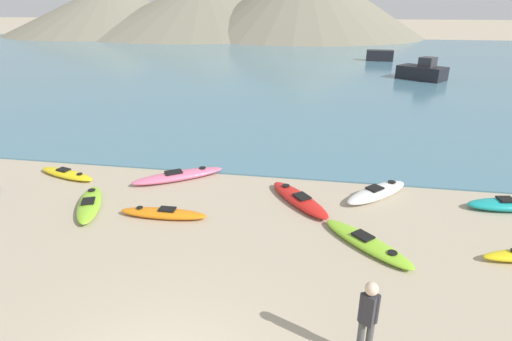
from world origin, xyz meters
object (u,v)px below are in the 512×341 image
Objects in this scene: kayak_on_sand_3 at (299,199)px; moored_boat_0 at (380,55)px; kayak_on_sand_1 at (367,243)px; kayak_on_sand_4 at (509,204)px; kayak_on_sand_2 at (178,176)px; person_near_foreground at (368,317)px; kayak_on_sand_5 at (164,213)px; moored_boat_1 at (422,72)px; kayak_on_sand_9 at (90,204)px; kayak_on_sand_6 at (377,192)px; kayak_on_sand_0 at (67,174)px.

kayak_on_sand_3 is 38.84m from moored_boat_0.
kayak_on_sand_4 is (4.70, 3.02, 0.05)m from kayak_on_sand_1.
kayak_on_sand_2 is 11.38m from kayak_on_sand_4.
kayak_on_sand_5 is at bearing 141.91° from person_near_foreground.
kayak_on_sand_3 reaches higher than kayak_on_sand_1.
moored_boat_0 is (10.73, 39.96, 0.51)m from kayak_on_sand_5.
kayak_on_sand_5 is at bearing -115.43° from moored_boat_1.
kayak_on_sand_9 is at bearing -167.04° from kayak_on_sand_3.
moored_boat_1 reaches higher than kayak_on_sand_3.
moored_boat_1 reaches higher than kayak_on_sand_5.
kayak_on_sand_4 is 4.12m from kayak_on_sand_6.
kayak_on_sand_1 is (11.00, -2.95, -0.01)m from kayak_on_sand_0.
moored_boat_0 is (13.32, 39.80, 0.50)m from kayak_on_sand_9.
moored_boat_0 reaches higher than kayak_on_sand_4.
kayak_on_sand_9 reaches higher than kayak_on_sand_5.
kayak_on_sand_3 is 4.43m from kayak_on_sand_5.
person_near_foreground is 32.63m from moored_boat_1.
kayak_on_sand_9 is at bearing -165.11° from kayak_on_sand_6.
kayak_on_sand_5 is (0.56, -2.87, -0.02)m from kayak_on_sand_2.
kayak_on_sand_6 is 1.48× the size of person_near_foreground.
kayak_on_sand_3 is 1.10× the size of kayak_on_sand_6.
moored_boat_1 reaches higher than kayak_on_sand_4.
person_near_foreground is (6.29, -7.36, 0.84)m from kayak_on_sand_2.
kayak_on_sand_2 is 38.78m from moored_boat_0.
kayak_on_sand_3 is at bearing 104.80° from person_near_foreground.
kayak_on_sand_0 is 0.99× the size of kayak_on_sand_4.
kayak_on_sand_0 is 40.72m from moored_boat_0.
kayak_on_sand_2 is at bearing 178.11° from kayak_on_sand_6.
kayak_on_sand_3 is (4.65, -1.17, -0.01)m from kayak_on_sand_2.
kayak_on_sand_4 is at bearing 0.26° from kayak_on_sand_0.
moored_boat_0 reaches higher than kayak_on_sand_5.
moored_boat_0 is (5.00, 44.45, -0.35)m from person_near_foreground.
person_near_foreground is (-0.38, -3.90, 0.88)m from kayak_on_sand_1.
kayak_on_sand_9 is 1.56× the size of person_near_foreground.
moored_boat_1 reaches higher than kayak_on_sand_0.
kayak_on_sand_0 is at bearing 165.00° from kayak_on_sand_1.
moored_boat_1 is at bearing 70.86° from kayak_on_sand_3.
moored_boat_1 is at bearing 76.15° from kayak_on_sand_1.
kayak_on_sand_3 is 6.45m from person_near_foreground.
kayak_on_sand_4 is 0.88× the size of moored_boat_0.
kayak_on_sand_4 is (15.70, 0.07, 0.04)m from kayak_on_sand_0.
kayak_on_sand_3 is 1.03× the size of kayak_on_sand_5.
kayak_on_sand_2 is at bearing 6.66° from kayak_on_sand_0.
person_near_foreground reaches higher than kayak_on_sand_0.
kayak_on_sand_0 is 5.43m from kayak_on_sand_5.
kayak_on_sand_4 is (11.37, -0.43, 0.01)m from kayak_on_sand_2.
kayak_on_sand_4 is 24.99m from moored_boat_1.
kayak_on_sand_5 is at bearing -105.02° from moored_boat_0.
kayak_on_sand_0 is 0.98× the size of kayak_on_sand_5.
kayak_on_sand_2 is at bearing 130.52° from person_near_foreground.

